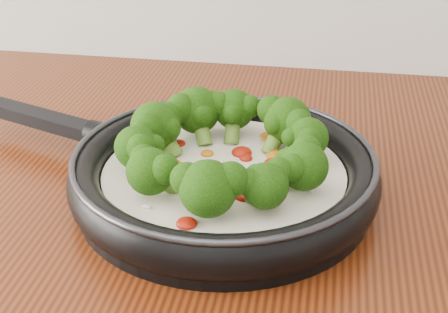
# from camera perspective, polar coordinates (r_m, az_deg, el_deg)

# --- Properties ---
(skillet) EXTENTS (0.53, 0.41, 0.09)m
(skillet) POSITION_cam_1_polar(r_m,az_deg,el_deg) (0.66, -0.25, -1.02)
(skillet) COLOR black
(skillet) RESTS_ON counter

